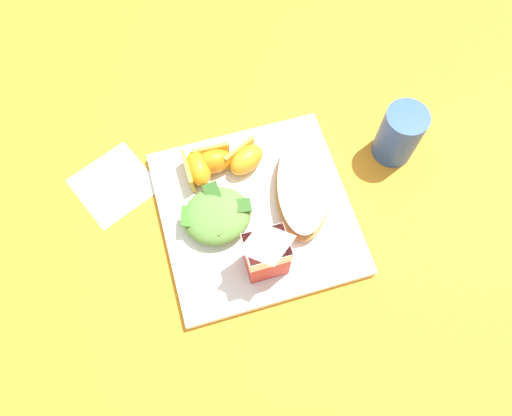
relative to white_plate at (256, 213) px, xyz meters
name	(u,v)px	position (x,y,z in m)	size (l,w,h in m)	color
ground	(256,215)	(0.00, 0.00, -0.01)	(3.00, 3.00, 0.00)	orange
white_plate	(256,213)	(0.00, 0.00, 0.00)	(0.28, 0.28, 0.02)	white
cheesy_pizza_bread	(302,187)	(-0.07, -0.01, 0.03)	(0.13, 0.19, 0.04)	#B77F42
green_salad_pile	(217,218)	(0.06, 0.00, 0.03)	(0.11, 0.09, 0.04)	#5B8E3D
milk_carton	(266,252)	(0.01, 0.08, 0.07)	(0.06, 0.04, 0.11)	#B7332D
orange_wedge_front	(246,159)	(-0.01, -0.08, 0.03)	(0.07, 0.06, 0.04)	orange
orange_wedge_middle	(213,160)	(0.04, -0.09, 0.03)	(0.06, 0.04, 0.04)	orange
orange_wedge_rear	(197,168)	(0.07, -0.08, 0.03)	(0.04, 0.06, 0.04)	orange
paper_napkin	(114,184)	(0.20, -0.11, -0.01)	(0.11, 0.11, 0.00)	white
drinking_blue_cup	(399,134)	(-0.24, -0.05, 0.04)	(0.06, 0.06, 0.10)	#284CA3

